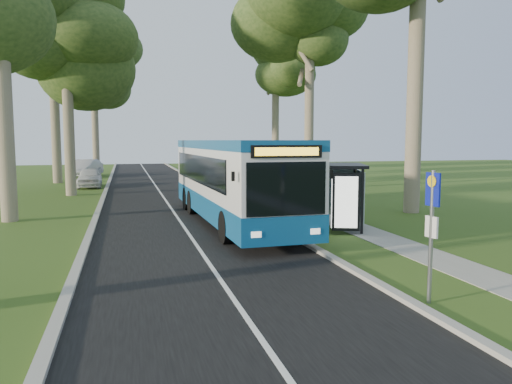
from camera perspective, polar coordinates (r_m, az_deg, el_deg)
ground at (r=16.37m, az=6.01°, el=-6.21°), size 120.00×120.00×0.00m
road at (r=25.29m, az=-9.62°, el=-1.94°), size 7.00×100.00×0.02m
kerb_east at (r=25.82m, az=-1.86°, el=-1.58°), size 0.25×100.00×0.12m
kerb_west at (r=25.22m, az=-17.57°, el=-2.04°), size 0.25×100.00×0.12m
centre_line at (r=25.29m, az=-9.62°, el=-1.91°), size 0.12×100.00×0.00m
footpath at (r=26.65m, az=4.44°, el=-1.47°), size 1.50×100.00×0.02m
bus at (r=20.55m, az=-2.66°, el=1.31°), size 3.12×13.04×3.44m
bus_stop_sign at (r=11.03m, az=19.44°, el=-3.25°), size 0.11×0.40×2.81m
bus_shelter at (r=19.36m, az=10.76°, el=0.90°), size 2.46×3.29×2.52m
litter_bin at (r=21.06m, az=4.80°, el=-2.06°), size 0.58×0.58×1.01m
car_white at (r=38.57m, az=-18.50°, el=1.59°), size 1.78×4.27×1.44m
car_silver at (r=49.55m, az=-18.91°, el=2.59°), size 3.08×5.30×1.65m
tree_west_c at (r=33.85m, az=-21.01°, el=17.44°), size 5.20×5.20×14.05m
tree_west_d at (r=44.34m, az=-22.38°, el=17.99°), size 5.20×5.20×17.62m
tree_west_e at (r=53.59m, az=-18.12°, el=13.87°), size 5.20×5.20×14.99m
tree_east_c at (r=35.87m, az=6.18°, el=16.58°), size 5.20×5.20×13.60m
tree_east_d at (r=47.59m, az=2.26°, el=14.95°), size 5.20×5.20×14.71m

